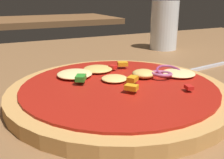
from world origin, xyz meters
The scene contains 5 objects.
dining_table centered at (0.00, 0.00, 0.02)m, with size 1.46×1.07×0.03m.
pizza centered at (-0.02, 0.03, 0.04)m, with size 0.29×0.29×0.03m.
fork centered at (0.15, 0.08, 0.03)m, with size 0.18×0.03×0.01m.
beer_glass centered at (0.23, 0.27, 0.08)m, with size 0.07×0.07×0.12m.
background_table centered at (0.24, 1.35, 0.02)m, with size 0.69×0.48×0.03m.
Camera 1 is at (-0.17, -0.26, 0.16)m, focal length 41.81 mm.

